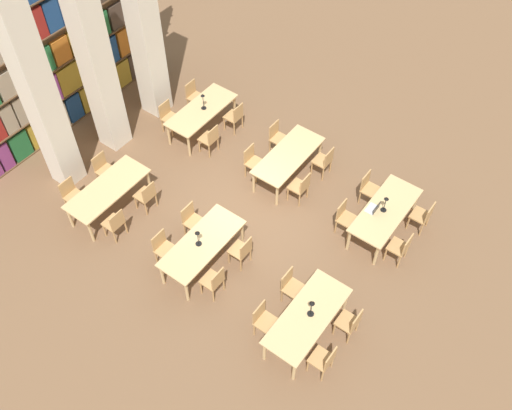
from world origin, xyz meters
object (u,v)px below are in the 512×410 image
reading_table_1 (385,212)px  chair_18 (146,195)px  pillar_right (141,14)px  reading_table_5 (202,111)px  laptop (373,209)px  desk_lamp_2 (198,236)px  chair_23 (194,96)px  chair_14 (324,161)px  pillar_center (91,46)px  reading_table_0 (307,317)px  chair_9 (164,248)px  desk_lamp_3 (203,99)px  chair_10 (242,251)px  reading_table_4 (108,190)px  chair_8 (214,281)px  desk_lamp_0 (312,306)px  pillar_left (35,83)px  chair_15 (277,137)px  chair_22 (235,116)px  chair_0 (324,360)px  chair_1 (264,320)px  chair_2 (350,323)px  chair_5 (345,217)px  chair_17 (72,195)px  chair_19 (104,169)px  chair_3 (291,286)px  chair_4 (401,247)px  chair_12 (300,187)px  reading_table_2 (202,245)px  reading_table_3 (288,157)px  chair_6 (423,216)px  chair_11 (192,220)px  chair_13 (253,161)px  chair_21 (169,116)px  chair_7 (369,188)px  chair_20 (210,138)px

reading_table_1 → chair_18: size_ratio=2.35×
pillar_right → reading_table_5: size_ratio=2.87×
laptop → desk_lamp_2: 4.03m
chair_23 → chair_14: bearing=90.4°
pillar_center → reading_table_0: bearing=-103.2°
chair_9 → desk_lamp_3: bearing=-152.0°
chair_10 → reading_table_4: 3.57m
reading_table_0 → chair_8: chair_8 is taller
chair_9 → desk_lamp_0: bearing=97.0°
pillar_left → pillar_right: 3.29m
reading_table_5 → chair_18: bearing=-166.1°
desk_lamp_0 → chair_15: bearing=42.2°
reading_table_5 → chair_22: (0.52, -0.72, -0.17)m
chair_0 → desk_lamp_0: (0.55, 0.69, 0.57)m
chair_1 → chair_0: bearing=90.0°
chair_2 → chair_5: (2.26, 1.47, 0.00)m
desk_lamp_0 → chair_17: (-0.59, 6.35, -0.57)m
chair_1 → desk_lamp_0: bearing=126.5°
pillar_left → chair_19: size_ratio=6.74×
chair_5 → chair_15: same height
chair_3 → laptop: (2.64, -0.44, 0.29)m
chair_4 → chair_5: same height
desk_lamp_2 → chair_12: bearing=-14.7°
chair_10 → chair_15: bearing=22.8°
reading_table_1 → reading_table_5: (0.12, 5.57, 0.00)m
reading_table_2 → reading_table_3: same height
chair_6 → chair_11: bearing=127.9°
chair_5 → chair_19: bearing=-68.0°
chair_13 → chair_21: same height
chair_1 → laptop: (3.62, -0.44, 0.29)m
chair_23 → pillar_right: bearing=-56.5°
chair_4 → chair_10: (-2.16, 2.77, 0.00)m
desk_lamp_0 → chair_12: (2.85, 2.12, -0.57)m
reading_table_0 → reading_table_1: (3.31, 0.04, 0.00)m
reading_table_3 → pillar_left: bearing=127.2°
chair_0 → chair_2: same height
desk_lamp_0 → desk_lamp_3: 6.58m
chair_15 → chair_23: (-0.03, 2.81, 0.00)m
chair_5 → chair_23: size_ratio=1.00×
reading_table_2 → reading_table_3: (3.31, -0.00, 0.00)m
pillar_center → reading_table_4: 3.33m
chair_23 → pillar_center: bearing=-22.0°
chair_10 → desk_lamp_2: bearing=126.2°
desk_lamp_2 → laptop: bearing=-39.8°
chair_3 → chair_7: (3.37, 0.04, 0.00)m
chair_20 → desk_lamp_3: (0.60, 0.68, 0.57)m
chair_5 → chair_10: same height
desk_lamp_2 → reading_table_5: size_ratio=0.22×
reading_table_0 → chair_17: bearing=94.8°
chair_15 → chair_22: (-0.03, 1.38, 0.00)m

